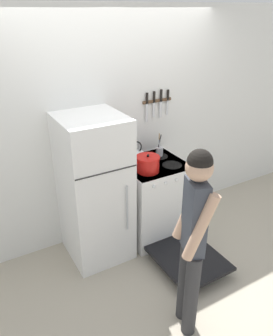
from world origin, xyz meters
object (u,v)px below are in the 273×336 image
tea_kettle (136,156)px  person (193,236)px  utensil_jar (159,151)px  dutch_oven_pot (148,164)px  refrigerator (95,190)px  stove_range (154,201)px

tea_kettle → person: size_ratio=0.15×
tea_kettle → utensil_jar: 0.32m
dutch_oven_pot → tea_kettle: (0.01, 0.27, -0.01)m
tea_kettle → person: bearing=-102.3°
tea_kettle → person: (-0.30, -1.39, -0.06)m
refrigerator → utensil_jar: (0.89, 0.14, 0.20)m
stove_range → tea_kettle: (-0.15, 0.18, 0.54)m
person → dutch_oven_pot: bearing=5.1°
utensil_jar → person: 1.53m
refrigerator → dutch_oven_pot: size_ratio=5.37×
refrigerator → person: (0.27, -1.26, 0.15)m
utensil_jar → refrigerator: bearing=-171.4°
dutch_oven_pot → utensil_jar: utensil_jar is taller
refrigerator → tea_kettle: (0.57, 0.13, 0.21)m
stove_range → utensil_jar: size_ratio=5.40×
stove_range → tea_kettle: bearing=129.8°
refrigerator → stove_range: 0.79m
stove_range → person: bearing=-110.3°
stove_range → person: (-0.45, -1.22, 0.48)m
dutch_oven_pot → tea_kettle: 0.27m
tea_kettle → utensil_jar: (0.32, 0.01, -0.01)m
tea_kettle → stove_range: bearing=-50.2°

